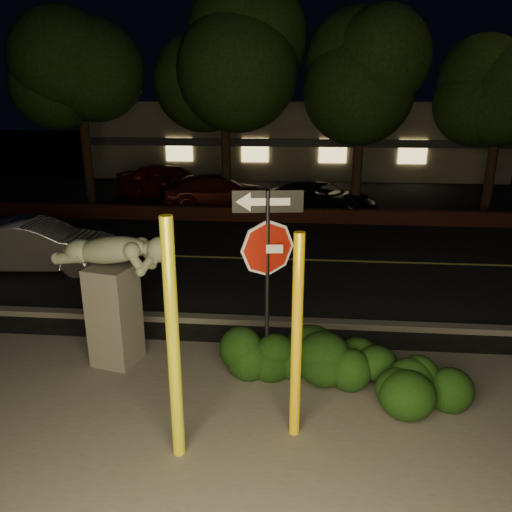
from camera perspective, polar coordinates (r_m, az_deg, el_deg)
The scene contains 23 objects.
ground at distance 16.78m, azimuth 3.57°, elevation 2.83°, with size 90.00×90.00×0.00m, color black.
patio at distance 6.81m, azimuth 0.49°, elevation -22.17°, with size 14.00×6.00×0.02m, color #4C4944.
road at distance 13.90m, azimuth 3.19°, elevation -0.40°, with size 80.00×8.00×0.01m, color black.
lane_marking at distance 13.90m, azimuth 3.19°, elevation -0.35°, with size 80.00×0.12×0.01m, color #BFB74C.
curb at distance 10.08m, azimuth 2.32°, elevation -7.50°, with size 80.00×0.25×0.12m, color #4C4944.
brick_wall at distance 17.97m, azimuth 3.71°, elevation 4.68°, with size 40.00×0.35×0.50m, color #4F2319.
parking_lot at distance 23.60m, azimuth 4.10°, elevation 7.31°, with size 40.00×12.00×0.01m, color black.
building at distance 31.26m, azimuth 4.51°, elevation 13.64°, with size 22.00×10.20×4.00m.
tree_far_a at distance 20.96m, azimuth -19.70°, elevation 19.67°, with size 4.60×4.60×7.43m.
tree_far_b at distance 19.67m, azimuth -3.67°, elevation 22.86°, with size 5.20×5.20×8.41m.
tree_far_c at distance 19.14m, azimuth 12.27°, elevation 21.47°, with size 4.80×4.80×7.84m.
tree_far_d at distance 20.75m, azimuth 26.69°, elevation 19.09°, with size 4.40×4.40×7.42m.
yellow_pole_left at distance 6.10m, azimuth -9.44°, elevation -9.92°, with size 0.16×0.16×3.15m, color yellow.
yellow_pole_right at distance 6.47m, azimuth 4.67°, elevation -9.51°, with size 0.14×0.14×2.85m, color yellow.
signpost at distance 7.48m, azimuth 1.33°, elevation 0.80°, with size 1.04×0.18×3.08m.
sculpture at distance 8.50m, azimuth -15.96°, elevation -3.15°, with size 2.18×1.02×2.33m.
hedge_center at distance 8.13m, azimuth 2.20°, elevation -10.89°, with size 1.82×0.85×0.95m, color black.
hedge_right at distance 8.06m, azimuth 10.09°, elevation -11.19°, with size 1.55×0.83×1.02m, color black.
hedge_far_right at distance 7.73m, azimuth 18.71°, elevation -13.71°, with size 1.33×0.83×0.92m, color black.
silver_sedan at distance 14.12m, azimuth -23.80°, elevation 1.12°, with size 1.40×4.01×1.32m, color #A5A5AA.
parked_car_red at distance 22.06m, azimuth -9.87°, elevation 8.37°, with size 1.84×4.59×1.56m, color #690F04.
parked_car_darkred at distance 20.09m, azimuth -4.39°, elevation 7.34°, with size 1.89×4.65×1.35m, color #46140D.
parked_car_dark at distance 19.49m, azimuth 7.50°, elevation 6.62°, with size 1.92×4.17×1.16m, color black.
Camera 1 is at (0.41, -6.18, 4.42)m, focal length 35.00 mm.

